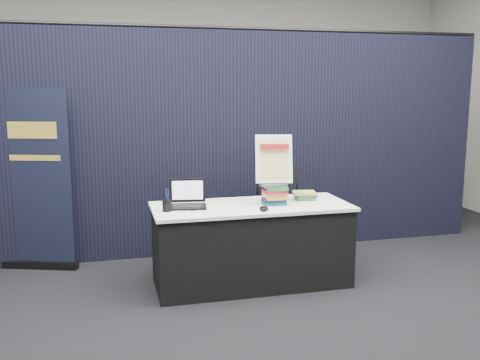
% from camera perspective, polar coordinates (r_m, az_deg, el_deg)
% --- Properties ---
extents(floor, '(8.00, 8.00, 0.00)m').
position_cam_1_polar(floor, '(4.60, 3.07, -13.28)').
color(floor, black).
rests_on(floor, ground).
extents(wall_back, '(8.00, 0.02, 3.50)m').
position_cam_1_polar(wall_back, '(8.14, -5.33, 9.41)').
color(wall_back, '#B4B2AA').
rests_on(wall_back, floor).
extents(drape_partition, '(6.00, 0.08, 2.40)m').
position_cam_1_polar(drape_partition, '(5.81, -1.53, 3.85)').
color(drape_partition, black).
rests_on(drape_partition, floor).
extents(display_table, '(1.80, 0.75, 0.75)m').
position_cam_1_polar(display_table, '(4.97, 1.21, -6.88)').
color(display_table, black).
rests_on(display_table, floor).
extents(laptop, '(0.36, 0.31, 0.25)m').
position_cam_1_polar(laptop, '(4.80, -5.68, -2.20)').
color(laptop, black).
rests_on(laptop, display_table).
extents(mouse, '(0.12, 0.14, 0.04)m').
position_cam_1_polar(mouse, '(4.65, 2.58, -3.05)').
color(mouse, black).
rests_on(mouse, display_table).
extents(brochure_left, '(0.31, 0.25, 0.00)m').
position_cam_1_polar(brochure_left, '(4.67, -7.29, -3.29)').
color(brochure_left, white).
rests_on(brochure_left, display_table).
extents(brochure_mid, '(0.31, 0.22, 0.00)m').
position_cam_1_polar(brochure_mid, '(4.53, -4.14, -3.65)').
color(brochure_mid, white).
rests_on(brochure_mid, display_table).
extents(brochure_right, '(0.37, 0.32, 0.00)m').
position_cam_1_polar(brochure_right, '(4.62, -2.81, -3.37)').
color(brochure_right, silver).
rests_on(brochure_right, display_table).
extents(pen_cup, '(0.10, 0.10, 0.10)m').
position_cam_1_polar(pen_cup, '(4.64, -7.81, -2.76)').
color(pen_cup, black).
rests_on(pen_cup, display_table).
extents(book_stack_tall, '(0.21, 0.16, 0.19)m').
position_cam_1_polar(book_stack_tall, '(4.88, 3.71, -1.51)').
color(book_stack_tall, '#175852').
rests_on(book_stack_tall, display_table).
extents(book_stack_short, '(0.21, 0.17, 0.08)m').
position_cam_1_polar(book_stack_short, '(5.13, 6.91, -1.64)').
color(book_stack_short, '#1F7536').
rests_on(book_stack_short, display_table).
extents(info_sign, '(0.35, 0.19, 0.45)m').
position_cam_1_polar(info_sign, '(4.86, 3.64, 2.21)').
color(info_sign, black).
rests_on(info_sign, book_stack_tall).
extents(pullup_banner, '(0.76, 0.34, 1.80)m').
position_cam_1_polar(pullup_banner, '(5.67, -20.94, -1.04)').
color(pullup_banner, black).
rests_on(pullup_banner, floor).
extents(stacking_chair, '(0.50, 0.50, 1.00)m').
position_cam_1_polar(stacking_chair, '(5.42, 4.58, -3.53)').
color(stacking_chair, black).
rests_on(stacking_chair, floor).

